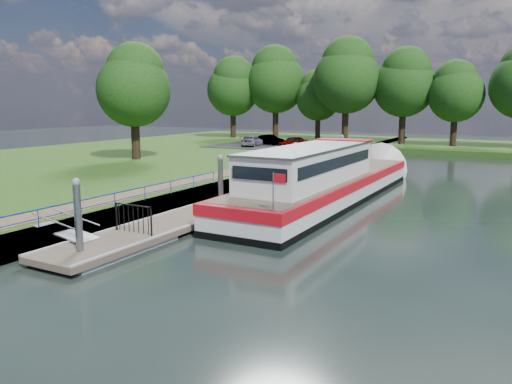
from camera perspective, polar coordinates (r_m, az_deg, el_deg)
The scene contains 16 objects.
ground at distance 18.93m, azimuth -18.24°, elevation -7.15°, with size 160.00×160.00×0.00m, color black.
riverbank at distance 41.86m, azimuth -20.12°, elevation 2.54°, with size 32.00×90.00×0.78m, color #264A15.
bank_edge at distance 31.93m, azimuth -1.55°, elevation 0.98°, with size 1.10×90.00×0.78m, color #473D2D.
footpath at distance 27.33m, azimuth -12.39°, elevation 0.07°, with size 1.60×40.00×0.05m, color brown.
carpark at distance 56.00m, azimuth 2.94°, elevation 5.33°, with size 14.00×12.00×0.06m, color black.
blue_fence at distance 22.57m, azimuth -17.64°, elevation -0.94°, with size 0.04×18.04×0.72m.
pontoon at distance 29.02m, azimuth 0.80°, elevation -0.35°, with size 2.50×30.00×0.56m.
mooring_piles at distance 28.84m, azimuth 0.80°, elevation 1.79°, with size 0.30×27.30×3.55m.
gangway at distance 20.44m, azimuth -20.87°, elevation -4.23°, with size 2.58×1.00×0.92m.
gate_panel at distance 20.14m, azimuth -13.85°, elevation -2.52°, with size 1.85×0.05×1.15m.
barge at distance 28.65m, azimuth 8.47°, elevation 1.24°, with size 4.36×21.15×4.78m.
horizon_trees at distance 62.74m, azimuth 15.35°, elevation 12.04°, with size 54.38×10.03×12.87m.
bank_tree_a at distance 43.70m, azimuth -13.76°, elevation 11.89°, with size 6.12×6.12×9.72m.
car_a at distance 51.97m, azimuth 4.25°, elevation 5.67°, with size 1.48×3.67×1.25m, color #999999.
car_b at distance 56.32m, azimuth 1.59°, elevation 5.98°, with size 1.20×3.43×1.13m, color #999999.
car_c at distance 54.98m, azimuth -0.47°, elevation 5.88°, with size 1.57×3.87×1.12m, color #999999.
Camera 1 is at (13.44, -12.17, 5.45)m, focal length 35.00 mm.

